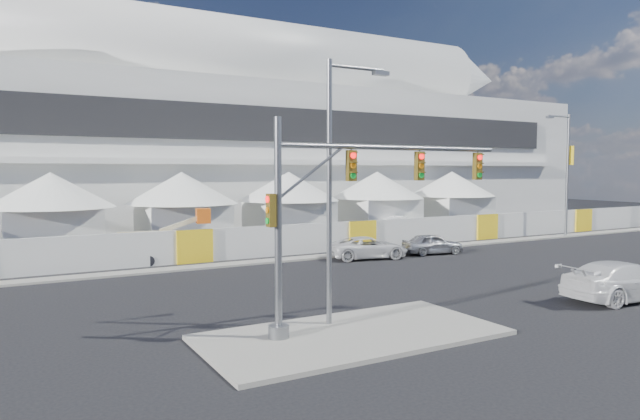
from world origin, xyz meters
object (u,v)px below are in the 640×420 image
traffic_mast (334,213)px  streetlight_curb (566,166)px  pickup_near (623,281)px  pickup_curb (368,248)px  sedan_silver (432,244)px  lot_car_a (403,225)px  boom_lift (140,250)px  streetlight_median (335,174)px  lot_car_c (95,250)px

traffic_mast → streetlight_curb: streetlight_curb is taller
pickup_near → pickup_curb: bearing=16.8°
sedan_silver → lot_car_a: bearing=-16.3°
boom_lift → traffic_mast: bearing=-71.4°
streetlight_median → lot_car_c: bearing=104.8°
traffic_mast → streetlight_curb: bearing=25.4°
pickup_near → streetlight_curb: bearing=-41.7°
pickup_curb → traffic_mast: traffic_mast is taller
pickup_curb → streetlight_median: 16.47m
lot_car_a → sedan_silver: bearing=-177.1°
streetlight_median → sedan_silver: bearing=39.0°
streetlight_curb → boom_lift: streetlight_curb is taller
lot_car_a → streetlight_curb: 14.26m
sedan_silver → boom_lift: size_ratio=0.62×
lot_car_a → streetlight_median: size_ratio=0.53×
streetlight_median → pickup_near: bearing=-11.0°
pickup_curb → traffic_mast: bearing=154.1°
lot_car_a → boom_lift: bearing=132.5°
boom_lift → pickup_near: bearing=-40.9°
sedan_silver → boom_lift: 18.49m
pickup_curb → boom_lift: bearing=82.1°
sedan_silver → streetlight_curb: (16.19, 2.32, 5.20)m
pickup_near → lot_car_c: pickup_near is taller
sedan_silver → boom_lift: boom_lift is taller
sedan_silver → lot_car_c: lot_car_c is taller
sedan_silver → pickup_near: (-1.80, -14.31, 0.15)m
lot_car_a → streetlight_median: streetlight_median is taller
streetlight_median → pickup_curb: bearing=51.5°
streetlight_median → traffic_mast: bearing=-123.1°
streetlight_curb → boom_lift: bearing=174.9°
pickup_near → traffic_mast: 13.75m
sedan_silver → pickup_near: bearing=-175.5°
sedan_silver → lot_car_a: size_ratio=0.83×
lot_car_a → traffic_mast: (-20.38, -22.56, 3.30)m
streetlight_median → streetlight_curb: size_ratio=0.90×
boom_lift → lot_car_c: bearing=138.2°
lot_car_a → traffic_mast: traffic_mast is taller
lot_car_a → boom_lift: boom_lift is taller
streetlight_curb → boom_lift: 34.40m
pickup_near → lot_car_a: 25.40m
streetlight_curb → lot_car_c: bearing=171.0°
pickup_curb → sedan_silver: bearing=-83.8°
pickup_curb → pickup_near: (2.96, -14.83, 0.14)m
traffic_mast → boom_lift: 18.31m
pickup_near → streetlight_median: bearing=84.6°
lot_car_c → streetlight_median: size_ratio=0.52×
traffic_mast → pickup_curb: bearing=51.7°
pickup_near → lot_car_a: size_ratio=1.18×
lot_car_c → boom_lift: boom_lift is taller
streetlight_curb → pickup_near: bearing=-137.2°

